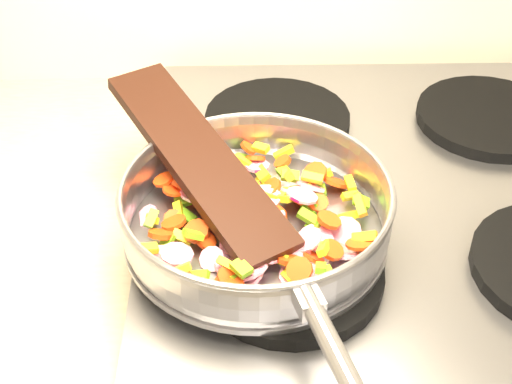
{
  "coord_description": "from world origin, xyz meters",
  "views": [
    {
      "loc": [
        -0.88,
        1.02,
        1.46
      ],
      "look_at": [
        -0.87,
        1.57,
        1.01
      ],
      "focal_mm": 50.0,
      "sensor_mm": 36.0,
      "label": 1
    }
  ],
  "objects": [
    {
      "name": "cooktop",
      "position": [
        -0.7,
        1.67,
        0.92
      ],
      "size": [
        0.6,
        0.6,
        0.04
      ],
      "primitive_type": "cube",
      "color": "#939399",
      "rests_on": "counter_top"
    },
    {
      "name": "grate_fl",
      "position": [
        -0.84,
        1.52,
        0.95
      ],
      "size": [
        0.19,
        0.19,
        0.02
      ],
      "primitive_type": "cylinder",
      "color": "black",
      "rests_on": "cooktop"
    },
    {
      "name": "grate_bl",
      "position": [
        -0.84,
        1.81,
        0.95
      ],
      "size": [
        0.19,
        0.19,
        0.02
      ],
      "primitive_type": "cylinder",
      "color": "black",
      "rests_on": "cooktop"
    },
    {
      "name": "grate_br",
      "position": [
        -0.56,
        1.81,
        0.95
      ],
      "size": [
        0.19,
        0.19,
        0.02
      ],
      "primitive_type": "cylinder",
      "color": "black",
      "rests_on": "cooktop"
    },
    {
      "name": "saute_pan",
      "position": [
        -0.87,
        1.57,
        0.99
      ],
      "size": [
        0.32,
        0.48,
        0.06
      ],
      "rotation": [
        0.0,
        0.0,
        0.29
      ],
      "color": "#9E9EA5",
      "rests_on": "grate_fl"
    },
    {
      "name": "vegetable_heap",
      "position": [
        -0.87,
        1.58,
        0.97
      ],
      "size": [
        0.26,
        0.26,
        0.05
      ],
      "color": "#BC1250",
      "rests_on": "saute_pan"
    },
    {
      "name": "wooden_spatula",
      "position": [
        -0.93,
        1.64,
        1.01
      ],
      "size": [
        0.22,
        0.29,
        0.07
      ],
      "primitive_type": "cube",
      "rotation": [
        0.0,
        -0.2,
        2.13
      ],
      "color": "black",
      "rests_on": "saute_pan"
    }
  ]
}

